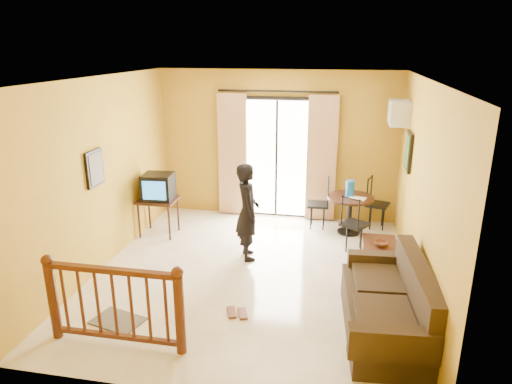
% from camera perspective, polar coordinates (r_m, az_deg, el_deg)
% --- Properties ---
extents(ground, '(5.00, 5.00, 0.00)m').
position_cam_1_polar(ground, '(6.82, -0.58, -10.19)').
color(ground, beige).
rests_on(ground, ground).
extents(room_shell, '(5.00, 5.00, 5.00)m').
position_cam_1_polar(room_shell, '(6.21, -0.62, 3.82)').
color(room_shell, white).
rests_on(room_shell, ground).
extents(balcony_door, '(2.25, 0.14, 2.46)m').
position_cam_1_polar(balcony_door, '(8.66, 2.57, 4.34)').
color(balcony_door, black).
rests_on(balcony_door, ground).
extents(tv_table, '(0.66, 0.55, 0.66)m').
position_cam_1_polar(tv_table, '(8.15, -12.15, -1.37)').
color(tv_table, black).
rests_on(tv_table, ground).
extents(television, '(0.53, 0.49, 0.45)m').
position_cam_1_polar(television, '(8.04, -12.11, 0.66)').
color(television, black).
rests_on(television, tv_table).
extents(picture_left, '(0.05, 0.42, 0.52)m').
position_cam_1_polar(picture_left, '(6.85, -19.49, 2.81)').
color(picture_left, black).
rests_on(picture_left, room_shell).
extents(dining_table, '(0.82, 0.82, 0.68)m').
position_cam_1_polar(dining_table, '(8.20, 11.69, -1.53)').
color(dining_table, black).
rests_on(dining_table, ground).
extents(water_jug, '(0.15, 0.15, 0.29)m').
position_cam_1_polar(water_jug, '(8.13, 11.69, 0.44)').
color(water_jug, blue).
rests_on(water_jug, dining_table).
extents(serving_tray, '(0.32, 0.25, 0.02)m').
position_cam_1_polar(serving_tray, '(8.06, 12.57, -0.76)').
color(serving_tray, silver).
rests_on(serving_tray, dining_table).
extents(dining_chairs, '(1.52, 1.58, 0.95)m').
position_cam_1_polar(dining_chairs, '(8.32, 11.46, -5.20)').
color(dining_chairs, black).
rests_on(dining_chairs, ground).
extents(air_conditioner, '(0.31, 0.60, 0.40)m').
position_cam_1_polar(air_conditioner, '(7.97, 17.40, 9.44)').
color(air_conditioner, silver).
rests_on(air_conditioner, room_shell).
extents(botanical_print, '(0.05, 0.50, 0.60)m').
position_cam_1_polar(botanical_print, '(7.44, 18.51, 4.84)').
color(botanical_print, black).
rests_on(botanical_print, room_shell).
extents(coffee_table, '(0.49, 0.88, 0.39)m').
position_cam_1_polar(coffee_table, '(7.07, 15.23, -7.44)').
color(coffee_table, black).
rests_on(coffee_table, ground).
extents(bowl, '(0.24, 0.24, 0.06)m').
position_cam_1_polar(bowl, '(7.00, 15.34, -6.26)').
color(bowl, brown).
rests_on(bowl, coffee_table).
extents(sofa, '(1.00, 1.94, 0.90)m').
position_cam_1_polar(sofa, '(5.61, 16.49, -13.73)').
color(sofa, '#312213').
rests_on(sofa, ground).
extents(standing_person, '(0.54, 0.65, 1.53)m').
position_cam_1_polar(standing_person, '(7.03, -1.05, -2.48)').
color(standing_person, black).
rests_on(standing_person, ground).
extents(stair_balustrade, '(1.63, 0.13, 1.04)m').
position_cam_1_polar(stair_balustrade, '(5.34, -17.35, -12.75)').
color(stair_balustrade, '#471E0F').
rests_on(stair_balustrade, ground).
extents(doormat, '(0.68, 0.54, 0.02)m').
position_cam_1_polar(doormat, '(6.01, -16.90, -15.14)').
color(doormat, '#595447').
rests_on(doormat, ground).
extents(sandals, '(0.32, 0.27, 0.03)m').
position_cam_1_polar(sandals, '(5.91, -2.38, -14.87)').
color(sandals, brown).
rests_on(sandals, ground).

